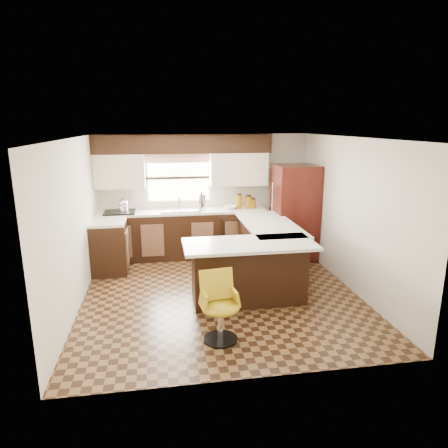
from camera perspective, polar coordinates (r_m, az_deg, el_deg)
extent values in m
plane|color=#49301A|center=(6.39, -0.54, -9.83)|extent=(4.40, 4.40, 0.00)
plane|color=silver|center=(5.84, -0.59, 12.21)|extent=(4.40, 4.40, 0.00)
plane|color=beige|center=(8.14, -2.92, 4.26)|extent=(4.40, 0.00, 4.40)
plane|color=beige|center=(3.94, 4.35, -6.73)|extent=(4.40, 0.00, 4.40)
plane|color=beige|center=(6.06, -20.59, -0.10)|extent=(0.00, 4.40, 4.40)
plane|color=beige|center=(6.65, 17.64, 1.34)|extent=(0.00, 4.40, 4.40)
cube|color=black|center=(7.98, -5.83, -1.52)|extent=(3.30, 0.60, 0.90)
cube|color=black|center=(7.40, -16.01, -3.28)|extent=(0.60, 0.70, 0.90)
cube|color=silver|center=(7.86, -5.91, 1.79)|extent=(3.30, 0.60, 0.04)
cube|color=silver|center=(7.28, -16.26, 0.27)|extent=(0.60, 0.70, 0.04)
cube|color=black|center=(7.82, -5.84, 11.33)|extent=(3.40, 0.35, 0.36)
cube|color=beige|center=(7.88, -14.71, 7.31)|extent=(0.94, 0.35, 0.64)
cube|color=beige|center=(8.00, 2.06, 7.86)|extent=(1.14, 0.35, 0.64)
cube|color=white|center=(8.03, -6.51, 6.58)|extent=(1.20, 0.02, 0.90)
cube|color=#D19B93|center=(7.95, -6.57, 9.33)|extent=(1.30, 0.06, 0.18)
cube|color=#B2B2B7|center=(7.83, -6.28, 2.01)|extent=(0.75, 0.45, 0.03)
cube|color=black|center=(7.83, 1.63, -1.91)|extent=(0.58, 0.03, 0.78)
cube|color=black|center=(7.86, -14.67, 1.65)|extent=(0.58, 0.50, 0.02)
cube|color=black|center=(6.98, 6.00, -3.84)|extent=(0.60, 1.95, 0.90)
cube|color=black|center=(5.97, 3.56, -6.98)|extent=(1.65, 0.60, 0.90)
cube|color=silver|center=(6.86, 6.51, -0.06)|extent=(0.84, 1.95, 0.04)
cube|color=silver|center=(5.72, 3.64, -2.90)|extent=(1.89, 0.84, 0.04)
cube|color=#390E09|center=(7.86, 10.02, 1.63)|extent=(0.79, 0.76, 1.84)
cylinder|color=silver|center=(7.86, -3.19, 3.16)|extent=(0.15, 0.15, 0.31)
imported|color=white|center=(7.96, 0.84, 2.41)|extent=(0.31, 0.31, 0.06)
cylinder|color=#875D0B|center=(7.99, 2.14, 3.20)|extent=(0.12, 0.12, 0.27)
cylinder|color=#875D0B|center=(8.04, 3.49, 3.12)|extent=(0.14, 0.14, 0.23)
cylinder|color=#875D0B|center=(8.06, 4.07, 2.93)|extent=(0.13, 0.13, 0.17)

